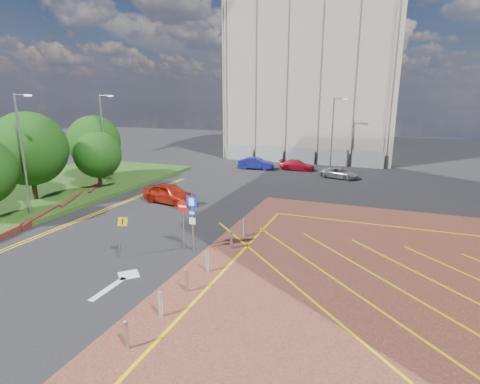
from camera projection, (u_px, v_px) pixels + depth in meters
The scene contains 18 objects.
ground at pixel (176, 256), 19.44m from camera, with size 140.00×140.00×0.00m, color black.
grass_bed at pixel (24, 195), 31.10m from camera, with size 14.00×32.00×0.30m, color #274C18.
retaining_wall at pixel (39, 216), 25.31m from camera, with size 6.06×20.33×0.40m.
tree_b at pixel (29, 149), 28.31m from camera, with size 5.60×5.60×6.74m.
tree_c at pixel (98, 155), 32.40m from camera, with size 4.00×4.00×4.90m.
tree_d at pixel (94, 142), 35.99m from camera, with size 5.00×5.00×6.08m.
lamp_left_near at pixel (23, 150), 24.42m from camera, with size 1.53×0.16×8.00m.
lamp_left_far at pixel (104, 135), 34.17m from camera, with size 1.53×0.16×8.00m.
lamp_back at pixel (333, 131), 42.27m from camera, with size 1.53×0.16×8.00m.
sign_cluster at pixel (189, 216), 19.75m from camera, with size 1.17×0.12×3.20m.
warning_sign at pixel (121, 232), 18.89m from camera, with size 0.64×0.40×2.25m.
bollard_row at pixel (201, 269), 17.02m from camera, with size 0.14×11.14×0.90m.
construction_building at pixel (318, 76), 52.91m from camera, with size 21.20×19.20×22.00m, color #A69D88.
construction_fence at pixel (308, 156), 45.98m from camera, with size 21.60×0.06×2.00m, color gray.
car_red_left at pixel (170, 193), 29.07m from camera, with size 1.82×4.53×1.54m, color #A11D0D.
car_blue_back at pixel (256, 163), 42.90m from camera, with size 1.42×4.06×1.34m, color navy.
car_red_back at pixel (297, 165), 42.35m from camera, with size 1.60×3.95×1.15m, color #B50F23.
car_silver_back at pixel (339, 173), 38.11m from camera, with size 1.78×3.86×1.07m, color #99989F.
Camera 1 is at (9.58, -15.62, 8.04)m, focal length 28.00 mm.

